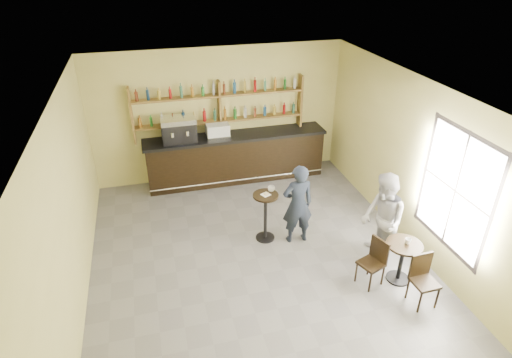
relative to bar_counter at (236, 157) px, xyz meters
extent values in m
plane|color=slate|center=(-0.32, -3.15, -0.59)|extent=(7.00, 7.00, 0.00)
plane|color=white|center=(-0.32, -3.15, 2.61)|extent=(7.00, 7.00, 0.00)
plane|color=#C7BF71|center=(-0.32, 0.35, 1.01)|extent=(7.00, 0.00, 7.00)
plane|color=#C7BF71|center=(-0.32, -6.65, 1.01)|extent=(7.00, 0.00, 7.00)
plane|color=#C7BF71|center=(-3.32, -3.15, 1.01)|extent=(0.00, 7.00, 7.00)
plane|color=#C7BF71|center=(2.68, -3.15, 1.01)|extent=(0.00, 7.00, 7.00)
plane|color=white|center=(2.68, -4.35, 1.11)|extent=(0.00, 2.00, 2.00)
cube|color=white|center=(0.01, -2.58, 0.42)|extent=(0.21, 0.21, 0.00)
torus|color=#B99743|center=(0.02, -2.59, 0.45)|extent=(0.12, 0.12, 0.04)
imported|color=white|center=(0.15, -2.48, 0.47)|extent=(0.17, 0.17, 0.10)
imported|color=black|center=(0.59, -2.79, 0.23)|extent=(0.61, 0.41, 1.66)
imported|color=white|center=(1.99, -4.33, 0.23)|extent=(0.13, 0.13, 0.10)
imported|color=#99989D|center=(1.84, -3.74, 0.29)|extent=(0.80, 0.96, 1.77)
camera|label=1|loc=(-1.95, -9.25, 4.59)|focal=30.00mm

